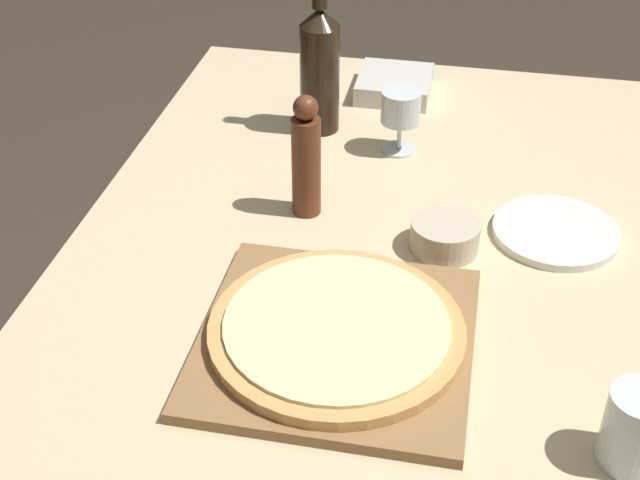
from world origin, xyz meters
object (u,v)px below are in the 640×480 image
(pizza, at_px, (336,329))
(small_bowl, at_px, (445,236))
(wine_bottle, at_px, (320,67))
(pepper_mill, at_px, (306,159))
(wine_glass, at_px, (401,110))

(pizza, bearing_deg, small_bowl, 63.91)
(wine_bottle, bearing_deg, pepper_mill, -82.95)
(pizza, relative_size, small_bowl, 3.21)
(wine_bottle, relative_size, wine_glass, 2.75)
(pizza, height_order, pepper_mill, pepper_mill)
(wine_glass, bearing_deg, wine_bottle, 160.50)
(pizza, bearing_deg, wine_glass, 88.29)
(pizza, height_order, wine_glass, wine_glass)
(pepper_mill, bearing_deg, wine_bottle, 97.05)
(wine_glass, distance_m, small_bowl, 0.32)
(wine_bottle, bearing_deg, small_bowl, -52.47)
(pepper_mill, xyz_separation_m, wine_glass, (0.13, 0.24, -0.02))
(pizza, distance_m, wine_glass, 0.56)
(pizza, relative_size, wine_glass, 2.91)
(wine_bottle, bearing_deg, pizza, -76.58)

